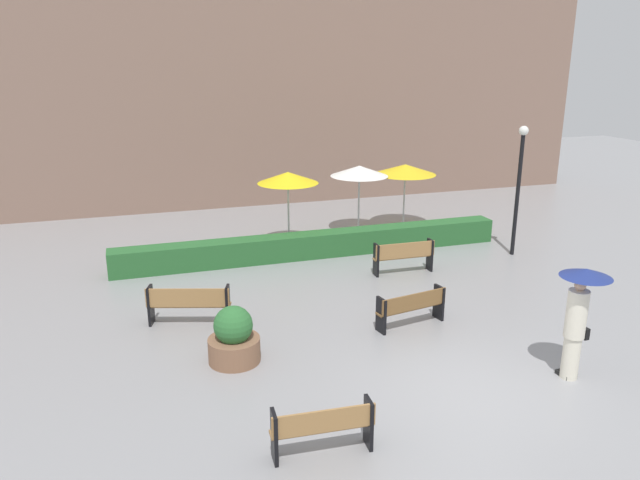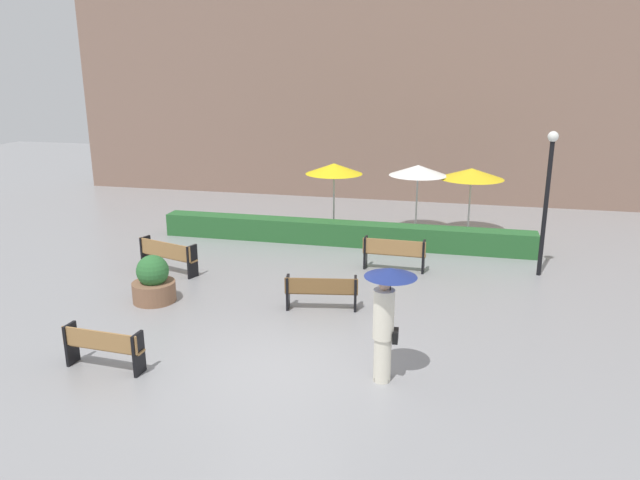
% 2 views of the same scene
% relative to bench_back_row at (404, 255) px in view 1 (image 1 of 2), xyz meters
% --- Properties ---
extents(ground_plane, '(60.00, 60.00, 0.00)m').
position_rel_bench_back_row_xyz_m(ground_plane, '(-1.51, -6.17, -0.55)').
color(ground_plane, gray).
extents(bench_back_row, '(1.76, 0.38, 0.92)m').
position_rel_bench_back_row_xyz_m(bench_back_row, '(0.00, 0.00, 0.00)').
color(bench_back_row, '#9E7242').
rests_on(bench_back_row, ground).
extents(bench_mid_center, '(1.74, 0.63, 0.81)m').
position_rel_bench_back_row_xyz_m(bench_mid_center, '(-1.34, -3.23, -0.07)').
color(bench_mid_center, brown).
rests_on(bench_mid_center, ground).
extents(bench_near_left, '(1.62, 0.43, 0.82)m').
position_rel_bench_back_row_xyz_m(bench_near_left, '(-4.68, -7.02, -0.06)').
color(bench_near_left, '#9E7242').
rests_on(bench_near_left, ground).
extents(bench_far_left, '(1.88, 0.90, 0.91)m').
position_rel_bench_back_row_xyz_m(bench_far_left, '(-6.11, -1.61, -0.01)').
color(bench_far_left, '#9E7242').
rests_on(bench_far_left, ground).
extents(pedestrian_with_umbrella, '(0.93, 0.93, 2.18)m').
position_rel_bench_back_row_xyz_m(pedestrian_with_umbrella, '(0.53, -6.23, 0.83)').
color(pedestrian_with_umbrella, silver).
rests_on(pedestrian_with_umbrella, ground).
extents(planter_pot, '(1.04, 1.04, 1.17)m').
position_rel_bench_back_row_xyz_m(planter_pot, '(-5.44, -3.64, -0.05)').
color(planter_pot, brown).
rests_on(planter_pot, ground).
extents(lamp_post, '(0.28, 0.28, 3.93)m').
position_rel_bench_back_row_xyz_m(lamp_post, '(3.95, 0.54, 1.86)').
color(lamp_post, black).
rests_on(lamp_post, ground).
extents(patio_umbrella_yellow, '(1.91, 1.91, 2.44)m').
position_rel_bench_back_row_xyz_m(patio_umbrella_yellow, '(-2.44, 3.36, 1.71)').
color(patio_umbrella_yellow, silver).
rests_on(patio_umbrella_yellow, ground).
extents(patio_umbrella_white, '(1.95, 1.95, 2.35)m').
position_rel_bench_back_row_xyz_m(patio_umbrella_white, '(0.28, 4.21, 1.62)').
color(patio_umbrella_white, silver).
rests_on(patio_umbrella_white, ground).
extents(patio_umbrella_yellow_far, '(2.14, 2.14, 2.29)m').
position_rel_bench_back_row_xyz_m(patio_umbrella_yellow_far, '(2.04, 4.32, 1.56)').
color(patio_umbrella_yellow_far, silver).
rests_on(patio_umbrella_yellow_far, ground).
extents(hedge_strip, '(12.00, 0.70, 0.73)m').
position_rel_bench_back_row_xyz_m(hedge_strip, '(-1.92, 2.23, -0.18)').
color(hedge_strip, '#28602D').
rests_on(hedge_strip, ground).
extents(building_facade, '(28.00, 1.20, 8.39)m').
position_rel_bench_back_row_xyz_m(building_facade, '(-1.51, 9.83, 3.65)').
color(building_facade, '#846656').
rests_on(building_facade, ground).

